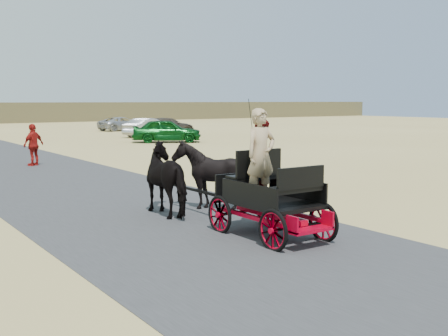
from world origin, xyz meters
TOP-DOWN VIEW (x-y plane):
  - ground at (0.00, 0.00)m, footprint 140.00×140.00m
  - road at (0.00, 0.00)m, footprint 6.00×140.00m
  - carriage at (0.98, -0.43)m, footprint 1.30×2.40m
  - horse_left at (0.43, 2.57)m, footprint 0.91×2.01m
  - horse_right at (1.53, 2.57)m, footprint 1.37×1.54m
  - driver_man at (0.78, -0.38)m, footprint 0.66×0.43m
  - passenger_woman at (1.28, 0.17)m, footprint 0.77×0.60m
  - pedestrian at (0.58, 14.36)m, footprint 1.09×0.85m
  - car_a at (11.31, 22.74)m, footprint 4.67×3.60m
  - car_b at (12.81, 28.33)m, footprint 4.36×2.96m
  - car_c at (16.10, 31.19)m, footprint 4.34×1.80m
  - car_d at (14.74, 37.20)m, footprint 4.58×2.69m

SIDE VIEW (x-z plane):
  - ground at x=0.00m, z-range 0.00..0.00m
  - road at x=0.00m, z-range 0.00..0.01m
  - carriage at x=0.98m, z-range 0.00..0.72m
  - car_d at x=14.74m, z-range 0.00..1.20m
  - car_c at x=16.10m, z-range 0.00..1.26m
  - car_b at x=12.81m, z-range 0.00..1.36m
  - car_a at x=11.31m, z-range 0.00..1.48m
  - horse_left at x=0.43m, z-range 0.00..1.70m
  - horse_right at x=1.53m, z-range 0.00..1.70m
  - pedestrian at x=0.58m, z-range 0.00..1.73m
  - passenger_woman at x=1.28m, z-range 0.72..2.30m
  - driver_man at x=0.78m, z-range 0.72..2.52m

